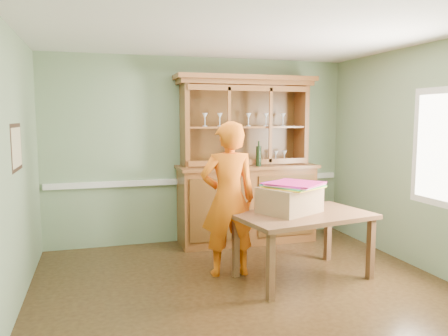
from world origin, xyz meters
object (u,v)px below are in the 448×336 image
object	(u,v)px
china_hutch	(246,185)
dining_table	(303,221)
person	(228,199)
cardboard_box	(289,200)

from	to	relation	value
china_hutch	dining_table	xyz separation A→B (m)	(0.12, -1.61, -0.18)
china_hutch	dining_table	bearing A→B (deg)	-85.61
china_hutch	person	bearing A→B (deg)	-117.59
china_hutch	person	distance (m)	1.43
dining_table	person	size ratio (longest dim) A/B	0.91
cardboard_box	person	distance (m)	0.70
cardboard_box	dining_table	bearing A→B (deg)	-38.10
china_hutch	dining_table	distance (m)	1.63
dining_table	china_hutch	bearing A→B (deg)	84.38
china_hutch	person	xyz separation A→B (m)	(-0.66, -1.26, 0.05)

